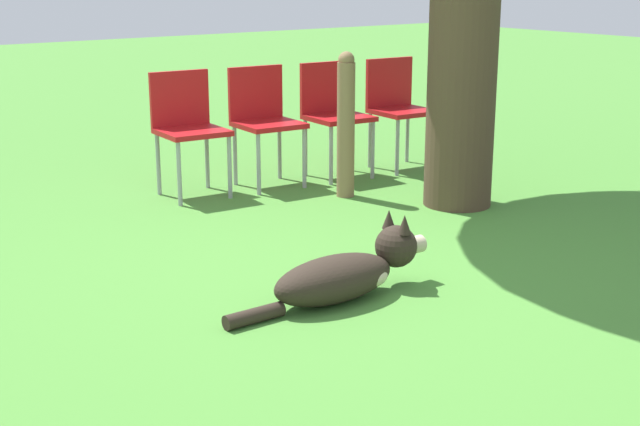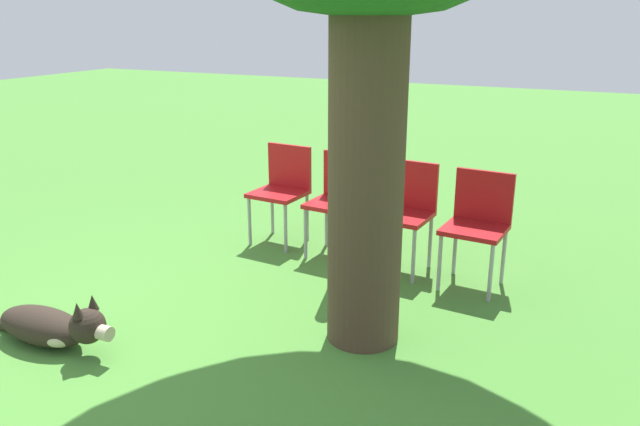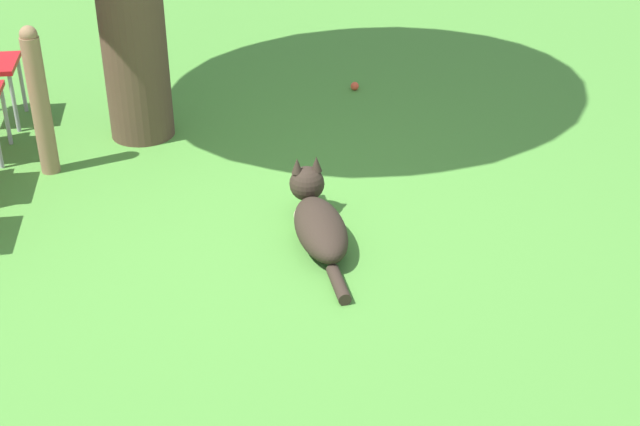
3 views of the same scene
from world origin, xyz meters
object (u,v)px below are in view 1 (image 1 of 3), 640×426
object	(u,v)px
red_chair_1	(264,115)
red_chair_3	(397,103)
dog	(348,273)
red_chair_2	(333,109)
fence_post	(346,124)
red_chair_0	(187,122)

from	to	relation	value
red_chair_1	red_chair_3	bearing A→B (deg)	87.53
dog	red_chair_3	bearing A→B (deg)	44.05
red_chair_3	red_chair_2	bearing A→B (deg)	-92.47
dog	fence_post	size ratio (longest dim) A/B	1.16
dog	red_chair_1	distance (m)	2.45
dog	fence_post	distance (m)	2.04
red_chair_0	red_chair_1	size ratio (longest dim) A/B	1.00
red_chair_0	red_chair_2	bearing A→B (deg)	87.53
dog	red_chair_2	bearing A→B (deg)	54.01
red_chair_0	red_chair_1	xyz separation A→B (m)	(0.07, 0.59, 0.00)
dog	red_chair_1	world-z (taller)	red_chair_1
red_chair_0	red_chair_3	bearing A→B (deg)	87.53
dog	red_chair_2	world-z (taller)	red_chair_2
red_chair_0	red_chair_3	world-z (taller)	same
fence_post	red_chair_0	size ratio (longest dim) A/B	1.17
dog	fence_post	world-z (taller)	fence_post
red_chair_0	red_chair_2	world-z (taller)	same
fence_post	red_chair_2	world-z (taller)	fence_post
fence_post	red_chair_2	size ratio (longest dim) A/B	1.17
fence_post	red_chair_3	distance (m)	1.05
dog	red_chair_2	distance (m)	2.69
fence_post	red_chair_0	distance (m)	1.11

